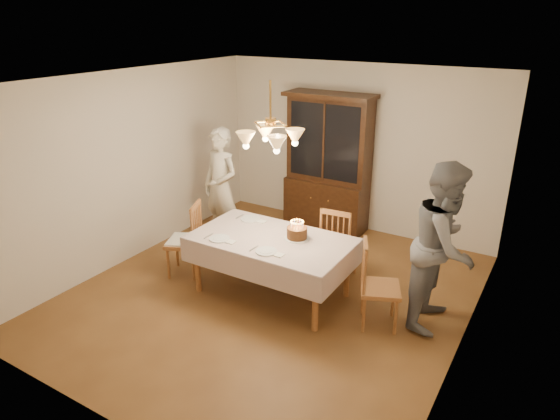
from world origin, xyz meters
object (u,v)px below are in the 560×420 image
Objects in this scene: dining_table at (271,244)px; elderly_woman at (221,187)px; birthday_cake at (297,233)px; china_hutch at (328,165)px; chair_far_side at (339,246)px.

dining_table is 1.08× the size of elderly_woman.
birthday_cake is at bearing 26.95° from dining_table.
china_hutch is 2.22m from birthday_cake.
birthday_cake is at bearing -73.43° from china_hutch.
birthday_cake is (0.63, -2.12, -0.21)m from china_hutch.
china_hutch reaches higher than dining_table.
birthday_cake is at bearing -11.89° from elderly_woman.
dining_table is 1.90× the size of chair_far_side.
dining_table is 0.34m from birthday_cake.
birthday_cake reaches higher than dining_table.
elderly_woman is at bearing 155.92° from birthday_cake.
dining_table is at bearing -19.94° from elderly_woman.
chair_far_side is at bearing 9.72° from elderly_woman.
elderly_woman is at bearing 177.52° from chair_far_side.
birthday_cake is (1.71, -0.76, -0.05)m from elderly_woman.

